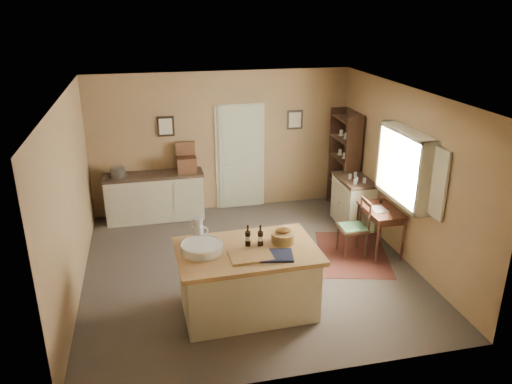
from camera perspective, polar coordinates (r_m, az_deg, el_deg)
ground at (r=7.91m, az=-0.80°, el=-8.53°), size 5.00×5.00×0.00m
wall_back at (r=9.68m, az=-3.92°, el=5.71°), size 5.00×0.10×2.70m
wall_front at (r=5.14m, az=4.96°, el=-8.84°), size 5.00×0.10×2.70m
wall_left at (r=7.28m, az=-20.48°, el=-0.87°), size 0.10×5.00×2.70m
wall_right at (r=8.19m, az=16.54°, el=1.98°), size 0.10×5.00×2.70m
ceiling at (r=6.98m, az=-0.92°, el=11.12°), size 5.00×5.00×0.00m
door at (r=9.79m, az=-1.82°, el=4.13°), size 0.97×0.06×2.11m
framed_prints at (r=9.60m, az=-2.76°, el=7.88°), size 2.82×0.02×0.38m
window at (r=7.93m, az=16.87°, el=2.85°), size 0.25×1.99×1.12m
work_island at (r=6.68m, az=-1.07°, el=-9.78°), size 1.85×1.24×1.20m
sideboard at (r=9.57m, az=-11.45°, el=-0.35°), size 1.83×0.52×1.18m
rug at (r=8.43m, az=10.95°, el=-6.93°), size 1.48×1.83×0.01m
writing_desk at (r=8.33m, az=14.10°, el=-2.51°), size 0.52×0.85×0.82m
desk_chair at (r=8.23m, az=11.00°, el=-4.10°), size 0.44×0.44×0.92m
right_cabinet at (r=9.33m, az=11.01°, el=-1.03°), size 0.53×0.95×0.99m
shelving_unit at (r=9.88m, az=10.30°, el=3.47°), size 0.33×0.88×1.96m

